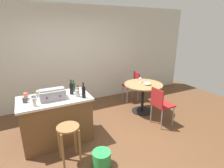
% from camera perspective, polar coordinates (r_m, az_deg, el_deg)
% --- Properties ---
extents(ground_plane, '(8.80, 8.80, 0.00)m').
position_cam_1_polar(ground_plane, '(3.51, -2.94, -19.20)').
color(ground_plane, brown).
extents(back_wall, '(8.00, 0.10, 2.70)m').
position_cam_1_polar(back_wall, '(5.01, -13.93, 8.62)').
color(back_wall, beige).
rests_on(back_wall, ground_plane).
extents(kitchen_island, '(1.28, 0.75, 0.89)m').
position_cam_1_polar(kitchen_island, '(3.58, -17.51, -10.82)').
color(kitchen_island, brown).
rests_on(kitchen_island, ground_plane).
extents(wooden_stool, '(0.35, 0.35, 0.66)m').
position_cam_1_polar(wooden_stool, '(2.96, -13.88, -15.99)').
color(wooden_stool, olive).
rests_on(wooden_stool, ground_plane).
extents(dining_table, '(0.96, 0.96, 0.76)m').
position_cam_1_polar(dining_table, '(4.53, 10.04, -2.14)').
color(dining_table, black).
rests_on(dining_table, ground_plane).
extents(folding_chair_near, '(0.45, 0.45, 0.86)m').
position_cam_1_polar(folding_chair_near, '(5.24, 6.71, -0.04)').
color(folding_chair_near, maroon).
rests_on(folding_chair_near, ground_plane).
extents(folding_chair_far, '(0.41, 0.41, 0.88)m').
position_cam_1_polar(folding_chair_far, '(4.01, 15.50, -6.10)').
color(folding_chair_far, maroon).
rests_on(folding_chair_far, ground_plane).
extents(toolbox, '(0.44, 0.26, 0.20)m').
position_cam_1_polar(toolbox, '(3.30, -18.77, -3.19)').
color(toolbox, gray).
rests_on(toolbox, kitchen_island).
extents(bottle_0, '(0.07, 0.07, 0.18)m').
position_cam_1_polar(bottle_0, '(3.43, -11.13, -2.17)').
color(bottle_0, maroon).
rests_on(bottle_0, kitchen_island).
extents(bottle_1, '(0.06, 0.06, 0.19)m').
position_cam_1_polar(bottle_1, '(3.13, -23.87, -5.37)').
color(bottle_1, '#B7B2AD').
rests_on(bottle_1, kitchen_island).
extents(bottle_2, '(0.08, 0.08, 0.18)m').
position_cam_1_polar(bottle_2, '(3.31, -11.19, -2.94)').
color(bottle_2, '#B7B2AD').
rests_on(bottle_2, kitchen_island).
extents(bottle_3, '(0.07, 0.07, 0.24)m').
position_cam_1_polar(bottle_3, '(3.60, -12.39, -0.90)').
color(bottle_3, '#194C23').
rests_on(bottle_3, kitchen_island).
extents(bottle_4, '(0.07, 0.07, 0.29)m').
position_cam_1_polar(bottle_4, '(3.22, -9.20, -2.57)').
color(bottle_4, black).
rests_on(bottle_4, kitchen_island).
extents(bottle_5, '(0.07, 0.07, 0.29)m').
position_cam_1_polar(bottle_5, '(3.45, -13.03, -1.45)').
color(bottle_5, black).
rests_on(bottle_5, kitchen_island).
extents(cup_0, '(0.11, 0.08, 0.09)m').
position_cam_1_polar(cup_0, '(3.35, -26.39, -4.72)').
color(cup_0, '#383838').
rests_on(cup_0, kitchen_island).
extents(cup_1, '(0.11, 0.07, 0.08)m').
position_cam_1_polar(cup_1, '(3.42, -24.03, -4.00)').
color(cup_1, '#4C7099').
rests_on(cup_1, kitchen_island).
extents(cup_2, '(0.12, 0.08, 0.10)m').
position_cam_1_polar(cup_2, '(3.56, -22.76, -2.82)').
color(cup_2, tan).
rests_on(cup_2, kitchen_island).
extents(cup_3, '(0.11, 0.07, 0.11)m').
position_cam_1_polar(cup_3, '(3.52, -26.17, -3.47)').
color(cup_3, '#DB6651').
rests_on(cup_3, kitchen_island).
extents(wine_glass, '(0.07, 0.07, 0.14)m').
position_cam_1_polar(wine_glass, '(4.52, 9.19, 1.68)').
color(wine_glass, silver).
rests_on(wine_glass, dining_table).
extents(serving_bowl, '(0.18, 0.18, 0.07)m').
position_cam_1_polar(serving_bowl, '(4.40, 11.42, 0.15)').
color(serving_bowl, white).
rests_on(serving_bowl, dining_table).
extents(plastic_bucket, '(0.30, 0.30, 0.25)m').
position_cam_1_polar(plastic_bucket, '(3.04, -3.37, -23.00)').
color(plastic_bucket, green).
rests_on(plastic_bucket, ground_plane).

